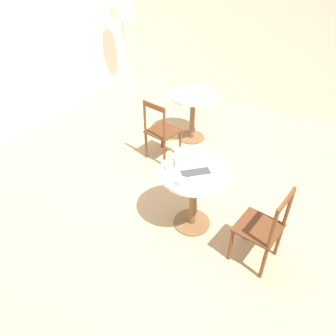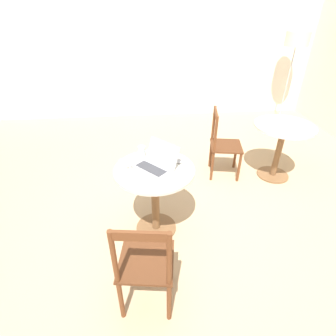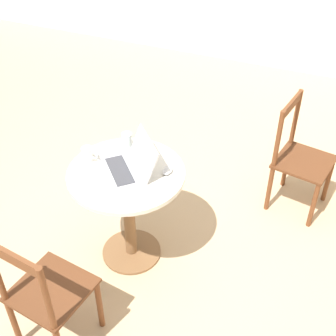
% 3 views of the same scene
% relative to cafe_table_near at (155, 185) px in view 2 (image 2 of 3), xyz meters
% --- Properties ---
extents(ground_plane, '(16.00, 16.00, 0.00)m').
position_rel_cafe_table_near_xyz_m(ground_plane, '(0.12, 0.14, -0.57)').
color(ground_plane, tan).
extents(wall_back, '(9.40, 0.06, 2.70)m').
position_rel_cafe_table_near_xyz_m(wall_back, '(0.12, 3.37, 0.78)').
color(wall_back, silver).
rests_on(wall_back, ground_plane).
extents(cafe_table_near, '(0.75, 0.75, 0.75)m').
position_rel_cafe_table_near_xyz_m(cafe_table_near, '(0.00, 0.00, 0.00)').
color(cafe_table_near, brown).
rests_on(cafe_table_near, ground_plane).
extents(cafe_table_mid, '(0.75, 0.75, 0.75)m').
position_rel_cafe_table_near_xyz_m(cafe_table_mid, '(1.68, 0.85, 0.00)').
color(cafe_table_mid, brown).
rests_on(cafe_table_mid, ground_plane).
extents(chair_near_front, '(0.45, 0.45, 0.91)m').
position_rel_cafe_table_near_xyz_m(chair_near_front, '(-0.11, -0.80, -0.12)').
color(chair_near_front, brown).
rests_on(chair_near_front, ground_plane).
extents(chair_mid_left, '(0.47, 0.47, 0.91)m').
position_rel_cafe_table_near_xyz_m(chair_mid_left, '(0.95, 0.98, -0.12)').
color(chair_mid_left, brown).
rests_on(chair_mid_left, ground_plane).
extents(floor_lamp, '(0.41, 0.41, 1.62)m').
position_rel_cafe_table_near_xyz_m(floor_lamp, '(2.72, 2.87, 0.86)').
color(floor_lamp, '#B7B7B7').
rests_on(floor_lamp, ground_plane).
extents(laptop, '(0.45, 0.45, 0.21)m').
position_rel_cafe_table_near_xyz_m(laptop, '(0.02, 0.02, 0.23)').
color(laptop, '#B7B7BC').
rests_on(laptop, cafe_table_near).
extents(mouse, '(0.06, 0.10, 0.03)m').
position_rel_cafe_table_near_xyz_m(mouse, '(0.24, 0.10, 0.20)').
color(mouse, '#B7B7BC').
rests_on(mouse, cafe_table_near).
extents(mug, '(0.11, 0.07, 0.10)m').
position_rel_cafe_table_near_xyz_m(mug, '(-0.27, 0.01, 0.24)').
color(mug, silver).
rests_on(mug, cafe_table_near).
extents(drinking_glass, '(0.07, 0.07, 0.11)m').
position_rel_cafe_table_near_xyz_m(drinking_glass, '(-0.11, 0.24, 0.24)').
color(drinking_glass, silver).
rests_on(drinking_glass, cafe_table_near).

